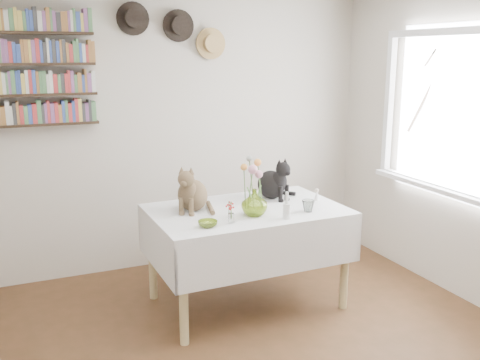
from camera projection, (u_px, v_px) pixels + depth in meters
name	position (u px, v px, depth m)	size (l,w,h in m)	color
room	(277.00, 189.00, 2.88)	(4.08, 4.58, 2.58)	brown
window	(448.00, 125.00, 4.32)	(0.12, 1.52, 1.32)	white
dining_table	(247.00, 233.00, 4.18)	(1.49, 0.98, 0.79)	white
tabby_cat	(192.00, 187.00, 4.06)	(0.25, 0.31, 0.37)	brown
black_cat	(271.00, 177.00, 4.41)	(0.24, 0.30, 0.35)	black
flower_vase	(254.00, 202.00, 3.94)	(0.19, 0.19, 0.20)	#B6D249
green_bowl	(208.00, 224.00, 3.70)	(0.14, 0.14, 0.04)	#B6D249
drinking_glass	(308.00, 206.00, 4.05)	(0.10, 0.10, 0.09)	white
candlestick	(287.00, 210.00, 3.87)	(0.06, 0.06, 0.20)	white
berry_jar	(231.00, 212.00, 3.77)	(0.04, 0.04, 0.18)	white
porcelain_figurine	(317.00, 195.00, 4.36)	(0.05, 0.05, 0.10)	white
flower_bouquet	(254.00, 170.00, 3.89)	(0.17, 0.12, 0.39)	#4C7233
bookshelf_unit	(30.00, 69.00, 4.25)	(1.00, 0.16, 0.91)	black
wall_hats	(176.00, 29.00, 4.67)	(0.98, 0.09, 0.48)	black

